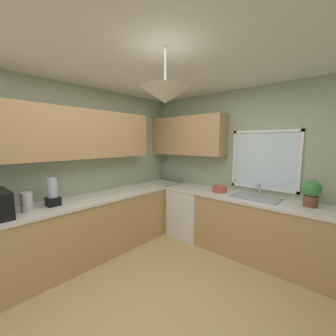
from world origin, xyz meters
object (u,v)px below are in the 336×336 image
object	(u,v)px
bowl	(220,189)
sink_assembly	(256,197)
kettle	(27,202)
potted_plant	(311,192)
dishwasher	(189,212)
blender_appliance	(53,193)

from	to	relation	value
bowl	sink_assembly	bearing A→B (deg)	0.60
kettle	bowl	world-z (taller)	kettle
potted_plant	dishwasher	bearing A→B (deg)	-177.45
dishwasher	blender_appliance	size ratio (longest dim) A/B	2.33
blender_appliance	dishwasher	bearing A→B (deg)	72.13
potted_plant	bowl	distance (m)	1.23
sink_assembly	blender_appliance	distance (m)	2.76
sink_assembly	blender_appliance	xyz separation A→B (m)	(-1.80, -2.08, 0.15)
kettle	sink_assembly	bearing A→B (deg)	53.10
sink_assembly	potted_plant	bearing A→B (deg)	3.86
blender_appliance	potted_plant	bearing A→B (deg)	40.92
dishwasher	sink_assembly	size ratio (longest dim) A/B	1.29
potted_plant	blender_appliance	xyz separation A→B (m)	(-2.45, -2.13, -0.02)
sink_assembly	kettle	bearing A→B (deg)	-126.90
kettle	blender_appliance	world-z (taller)	blender_appliance
sink_assembly	blender_appliance	world-z (taller)	blender_appliance
sink_assembly	potted_plant	distance (m)	0.68
dishwasher	bowl	size ratio (longest dim) A/B	3.56
potted_plant	kettle	bearing A→B (deg)	-135.21
dishwasher	kettle	bearing A→B (deg)	-105.32
potted_plant	bowl	world-z (taller)	potted_plant
kettle	sink_assembly	xyz separation A→B (m)	(1.78, 2.37, -0.11)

